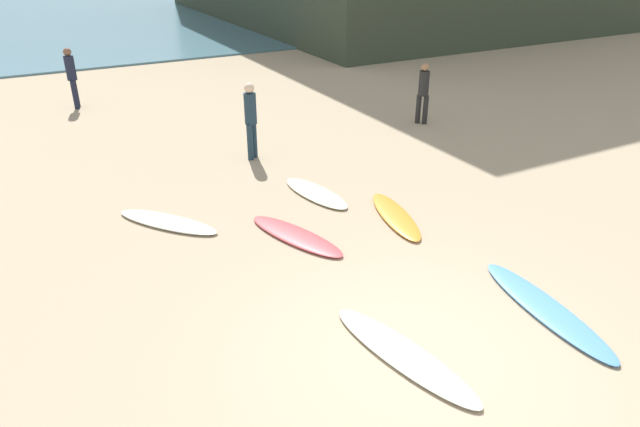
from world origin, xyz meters
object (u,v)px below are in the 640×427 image
surfboard_0 (316,193)px  surfboard_4 (403,354)px  surfboard_2 (396,216)px  surfboard_5 (296,236)px  beachgoer_near (251,117)px  beachgoer_far (72,75)px  surfboard_3 (168,222)px  surfboard_1 (546,309)px  beachgoer_mid (423,90)px

surfboard_0 → surfboard_4: bearing=65.4°
surfboard_2 → surfboard_5: 2.01m
surfboard_2 → surfboard_0: bearing=130.9°
beachgoer_near → beachgoer_far: beachgoer_near is taller
surfboard_3 → surfboard_1: bearing=-89.5°
surfboard_3 → surfboard_4: (1.67, -5.08, -0.00)m
surfboard_4 → surfboard_5: size_ratio=1.13×
surfboard_0 → surfboard_2: 1.84m
surfboard_0 → surfboard_5: bearing=41.8°
surfboard_1 → surfboard_2: (-0.19, 3.44, 0.00)m
surfboard_1 → surfboard_3: size_ratio=1.20×
surfboard_3 → surfboard_5: (1.86, -1.60, -0.00)m
surfboard_3 → beachgoer_near: 3.74m
surfboard_4 → beachgoer_far: bearing=87.6°
beachgoer_near → surfboard_1: bearing=59.5°
surfboard_5 → beachgoer_far: bearing=-96.6°
surfboard_4 → beachgoer_near: (1.02, 7.49, 0.97)m
surfboard_3 → beachgoer_far: size_ratio=1.21×
surfboard_2 → beachgoer_mid: 6.11m
surfboard_1 → surfboard_0: bearing=108.2°
surfboard_3 → beachgoer_mid: 8.38m
surfboard_3 → beachgoer_mid: bearing=-18.1°
surfboard_2 → surfboard_3: surfboard_2 is taller
surfboard_1 → surfboard_5: 4.24m
beachgoer_far → beachgoer_mid: bearing=68.4°
beachgoer_near → beachgoer_mid: bearing=142.8°
surfboard_0 → beachgoer_near: beachgoer_near is taller
beachgoer_near → beachgoer_far: size_ratio=1.01×
beachgoer_mid → beachgoer_far: bearing=-168.6°
beachgoer_near → beachgoer_mid: size_ratio=1.08×
surfboard_0 → surfboard_3: 3.02m
surfboard_2 → beachgoer_mid: bearing=62.0°
surfboard_4 → beachgoer_mid: size_ratio=1.45×
surfboard_1 → surfboard_3: bearing=134.4°
surfboard_1 → surfboard_4: bearing=-177.2°
surfboard_2 → beachgoer_far: size_ratio=1.16×
surfboard_5 → surfboard_0: bearing=-147.5°
surfboard_1 → surfboard_3: 6.62m
beachgoer_near → surfboard_2: bearing=64.9°
surfboard_3 → surfboard_5: 2.45m
surfboard_4 → surfboard_5: surfboard_4 is taller
surfboard_4 → beachgoer_mid: (6.21, 7.79, 0.89)m
surfboard_5 → beachgoer_mid: size_ratio=1.29×
beachgoer_far → surfboard_2: bearing=36.9°
surfboard_0 → beachgoer_far: 9.76m
surfboard_5 → beachgoer_far: 10.82m
surfboard_0 → surfboard_3: size_ratio=0.88×
beachgoer_mid → surfboard_0: bearing=-101.0°
surfboard_0 → beachgoer_far: beachgoer_far is taller
surfboard_5 → beachgoer_near: bearing=-120.3°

